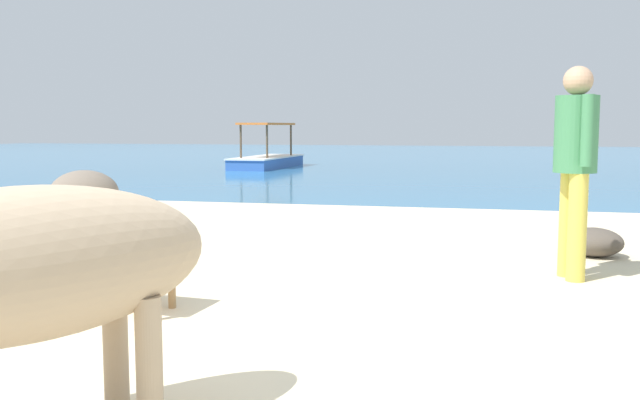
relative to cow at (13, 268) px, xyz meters
name	(u,v)px	position (x,y,z in m)	size (l,w,h in m)	color
sand_beach	(197,373)	(0.29, 0.93, -0.69)	(18.00, 14.00, 0.04)	beige
water_surface	(442,160)	(0.29, 22.93, -0.71)	(60.00, 36.00, 0.03)	teal
cow	(13,268)	(0.00, 0.00, 0.00)	(1.34, 1.67, 1.01)	tan
low_bench_table	(109,253)	(-0.67, 1.81, -0.30)	(0.80, 0.51, 0.45)	#A37A4C
bottle	(110,225)	(-0.61, 1.72, -0.10)	(0.07, 0.07, 0.30)	#2D6B38
person_standing	(575,156)	(2.31, 3.45, 0.28)	(0.32, 0.50, 1.62)	#DBC64C
shore_rock_large	(84,193)	(-3.42, 5.97, -0.37)	(0.87, 0.65, 0.60)	gray
shore_rock_medium	(594,242)	(2.62, 4.47, -0.54)	(0.51, 0.45, 0.26)	brown
boat_blue	(267,158)	(-4.44, 17.23, -0.42)	(1.30, 3.71, 1.29)	#3866B7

